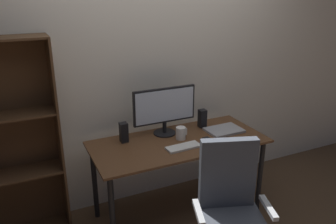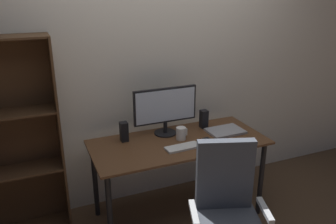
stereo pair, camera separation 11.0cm
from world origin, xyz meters
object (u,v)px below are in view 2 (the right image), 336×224
mouse (208,141)px  speaker_right (204,119)px  laptop (225,131)px  office_chair (227,221)px  monitor (165,108)px  keyboard (183,147)px  speaker_left (124,132)px  desk (179,151)px  coffee_mug (181,133)px  bookshelf (5,144)px

mouse → speaker_right: bearing=62.2°
laptop → office_chair: size_ratio=0.32×
office_chair → mouse: bearing=91.9°
monitor → keyboard: 0.41m
speaker_left → desk: bearing=-23.4°
coffee_mug → bookshelf: 1.42m
keyboard → monitor: bearing=90.3°
mouse → speaker_left: bearing=147.9°
keyboard → laptop: size_ratio=0.91×
monitor → coffee_mug: (0.08, -0.17, -0.19)m
speaker_left → bookshelf: bearing=170.9°
coffee_mug → speaker_right: (0.31, 0.16, 0.03)m
speaker_right → bookshelf: size_ratio=0.10×
coffee_mug → keyboard: bearing=-110.3°
mouse → bookshelf: size_ratio=0.06×
mouse → bookshelf: (-1.57, 0.46, 0.05)m
desk → office_chair: bearing=-88.7°
laptop → bookshelf: bearing=168.7°
laptop → speaker_left: (-0.90, 0.17, 0.07)m
speaker_left → monitor: bearing=1.2°
monitor → mouse: monitor is taller
mouse → coffee_mug: coffee_mug is taller
desk → coffee_mug: size_ratio=13.72×
coffee_mug → office_chair: bearing=-91.1°
keyboard → mouse: (0.24, 0.01, 0.01)m
monitor → keyboard: (0.02, -0.33, -0.24)m
speaker_right → office_chair: 1.07m
office_chair → coffee_mug: bearing=107.7°
laptop → monitor: bearing=159.2°
keyboard → office_chair: 0.70m
coffee_mug → office_chair: office_chair is taller
mouse → desk: bearing=142.9°
desk → bookshelf: size_ratio=0.91×
keyboard → bookshelf: bearing=157.8°
monitor → office_chair: bearing=-86.3°
laptop → speaker_left: 0.92m
speaker_left → office_chair: size_ratio=0.17×
monitor → speaker_left: size_ratio=3.40×
laptop → speaker_right: 0.23m
monitor → bookshelf: bearing=173.8°
monitor → speaker_right: bearing=-1.2°
laptop → speaker_left: speaker_left is taller
desk → keyboard: (-0.03, -0.14, 0.10)m
speaker_right → mouse: bearing=-111.9°
desk → bookshelf: (-1.36, 0.34, 0.16)m
office_chair → bookshelf: 1.80m
keyboard → speaker_right: bearing=38.9°
speaker_right → office_chair: (-0.32, -0.96, -0.37)m
office_chair → bookshelf: bearing=160.0°
desk → coffee_mug: coffee_mug is taller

